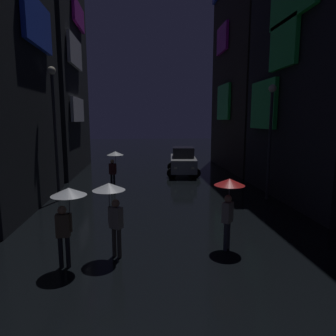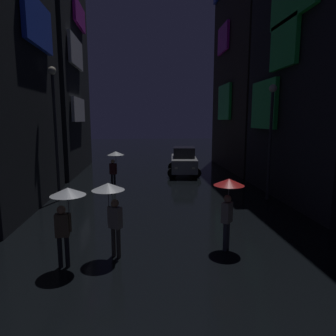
{
  "view_description": "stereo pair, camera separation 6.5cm",
  "coord_description": "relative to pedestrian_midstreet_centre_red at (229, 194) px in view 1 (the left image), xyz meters",
  "views": [
    {
      "loc": [
        -1.12,
        -0.5,
        3.83
      ],
      "look_at": [
        0.0,
        11.36,
        1.9
      ],
      "focal_mm": 32.0,
      "sensor_mm": 36.0,
      "label": 1
    },
    {
      "loc": [
        -1.06,
        -0.51,
        3.83
      ],
      "look_at": [
        0.0,
        11.36,
        1.9
      ],
      "focal_mm": 32.0,
      "sensor_mm": 36.0,
      "label": 2
    }
  ],
  "objects": [
    {
      "name": "building_left_far",
      "position": [
        -8.95,
        14.47,
        5.65
      ],
      "size": [
        4.25,
        8.62,
        14.63
      ],
      "color": "black",
      "rests_on": "ground"
    },
    {
      "name": "building_right_mid",
      "position": [
        6.01,
        5.51,
        5.82
      ],
      "size": [
        4.25,
        8.68,
        14.97
      ],
      "color": "#232328",
      "rests_on": "ground"
    },
    {
      "name": "building_right_far",
      "position": [
        6.02,
        14.61,
        7.8
      ],
      "size": [
        4.25,
        8.89,
        18.92
      ],
      "color": "#2D2826",
      "rests_on": "ground"
    },
    {
      "name": "pedestrian_midstreet_centre_red",
      "position": [
        0.0,
        0.0,
        0.0
      ],
      "size": [
        0.9,
        0.9,
        2.12
      ],
      "color": "#2D2D38",
      "rests_on": "ground"
    },
    {
      "name": "pedestrian_near_crossing_clear",
      "position": [
        -3.98,
        8.06,
        0.0
      ],
      "size": [
        0.9,
        0.9,
        2.12
      ],
      "color": "black",
      "rests_on": "ground"
    },
    {
      "name": "pedestrian_foreground_right_clear",
      "position": [
        -4.46,
        -0.75,
        0.0
      ],
      "size": [
        0.9,
        0.9,
        2.12
      ],
      "color": "black",
      "rests_on": "ground"
    },
    {
      "name": "pedestrian_far_right_clear",
      "position": [
        -3.39,
        -0.26,
        0.0
      ],
      "size": [
        0.9,
        0.9,
        2.12
      ],
      "color": "#38332D",
      "rests_on": "ground"
    },
    {
      "name": "car_distant",
      "position": [
        0.44,
        12.4,
        -0.74
      ],
      "size": [
        2.55,
        4.28,
        1.92
      ],
      "color": "#99999E",
      "rests_on": "ground"
    },
    {
      "name": "streetlamp_left_far",
      "position": [
        -6.46,
        5.98,
        2.13
      ],
      "size": [
        0.36,
        0.36,
        6.17
      ],
      "color": "#2D2D33",
      "rests_on": "ground"
    },
    {
      "name": "streetlamp_right_far",
      "position": [
        3.54,
        5.3,
        1.73
      ],
      "size": [
        0.36,
        0.36,
        5.42
      ],
      "color": "#2D2D33",
      "rests_on": "ground"
    }
  ]
}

